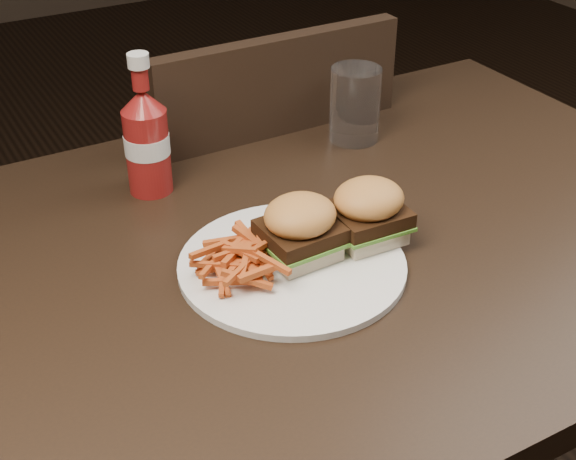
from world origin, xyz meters
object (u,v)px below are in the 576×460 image
plate (292,265)px  ketchup_bottle (148,152)px  tumbler (355,106)px  chair_far (231,237)px  dining_table (314,250)px

plate → ketchup_bottle: size_ratio=2.26×
tumbler → chair_far: bearing=108.0°
chair_far → tumbler: (0.09, -0.28, 0.38)m
dining_table → plate: size_ratio=4.31×
chair_far → tumbler: size_ratio=3.60×
plate → ketchup_bottle: (-0.08, 0.27, 0.06)m
plate → tumbler: (0.26, 0.26, 0.05)m
plate → tumbler: 0.38m
dining_table → tumbler: bearing=46.7°
plate → tumbler: size_ratio=2.25×
dining_table → ketchup_bottle: ketchup_bottle is taller
tumbler → plate: bearing=-135.1°
dining_table → plate: (-0.06, -0.05, 0.03)m
chair_far → plate: (-0.17, -0.55, 0.33)m
chair_far → plate: 0.66m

